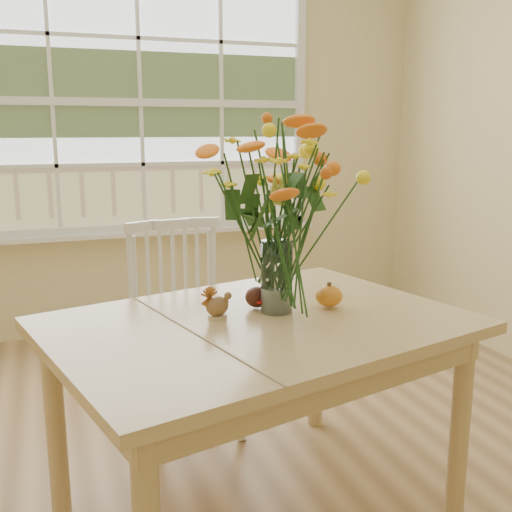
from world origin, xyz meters
name	(u,v)px	position (x,y,z in m)	size (l,w,h in m)	color
wall_back	(141,134)	(0.00, 2.25, 1.35)	(4.00, 0.02, 2.70)	beige
window	(141,105)	(0.00, 2.21, 1.53)	(2.42, 0.12, 1.74)	silver
dining_table	(258,345)	(0.03, 0.01, 0.65)	(1.58, 1.30, 0.74)	tan
windsor_chair	(181,317)	(-0.08, 0.76, 0.53)	(0.48, 0.46, 0.95)	white
flower_vase	(277,205)	(0.12, 0.07, 1.12)	(0.54, 0.54, 0.64)	white
pumpkin	(329,297)	(0.32, 0.06, 0.78)	(0.10, 0.10, 0.08)	orange
turkey_figurine	(217,306)	(-0.10, 0.07, 0.78)	(0.10, 0.08, 0.11)	#CCB78C
dark_gourd	(257,298)	(0.07, 0.14, 0.78)	(0.12, 0.08, 0.08)	#38160F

